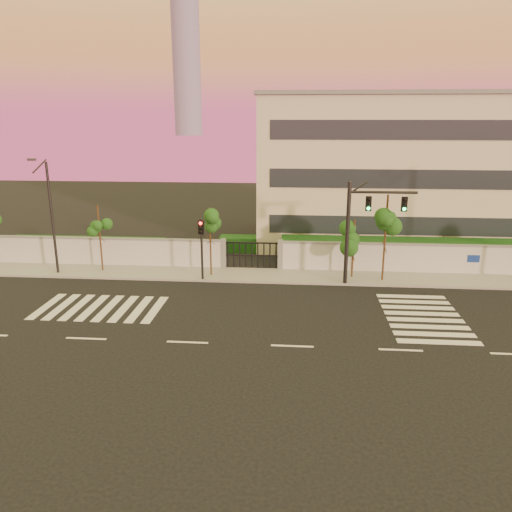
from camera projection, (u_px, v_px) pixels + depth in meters
name	position (u px, v px, depth m)	size (l,w,h in m)	color
ground	(292.00, 346.00, 23.41)	(120.00, 120.00, 0.00)	black
sidewalk	(294.00, 276.00, 33.47)	(60.00, 3.00, 0.15)	gray
perimeter_wall	(296.00, 256.00, 34.64)	(60.00, 0.36, 2.20)	#B1B4B9
hedge_row	(311.00, 250.00, 37.25)	(41.00, 4.25, 1.80)	#133510
institutional_building	(403.00, 169.00, 42.15)	(24.40, 12.40, 12.25)	beige
distant_skyscraper	(185.00, 22.00, 280.72)	(16.00, 16.00, 118.00)	slate
road_markings	(264.00, 315.00, 27.14)	(57.00, 7.62, 0.02)	silver
street_tree_b	(99.00, 223.00, 33.71)	(1.40, 1.12, 4.71)	#382314
street_tree_c	(210.00, 226.00, 32.65)	(1.34, 1.07, 4.72)	#382314
street_tree_d	(354.00, 235.00, 32.43)	(1.49, 1.19, 4.01)	#382314
street_tree_e	(387.00, 219.00, 31.47)	(1.55, 1.24, 5.72)	#382314
traffic_signal_main	(362.00, 221.00, 30.73)	(4.19, 0.40, 6.63)	black
traffic_signal_secondary	(201.00, 242.00, 31.98)	(0.33, 0.33, 4.18)	black
streetlight_west	(50.00, 213.00, 32.80)	(0.48, 1.92, 7.96)	black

